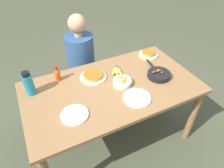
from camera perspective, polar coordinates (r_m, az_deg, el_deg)
The scene contains 12 objects.
ground_plane at distance 2.51m, azimuth -0.00°, elevation -14.38°, with size 14.00×14.00×0.00m, color #474C38.
dining_table at distance 1.99m, azimuth -0.00°, elevation -2.86°, with size 1.68×0.94×0.78m.
banana_bunch at distance 2.10m, azimuth 1.42°, elevation 3.71°, with size 0.14×0.18×0.04m.
skillet at distance 2.09m, azimuth 13.14°, elevation 2.71°, with size 0.23×0.39×0.08m.
frittata_plate_center at distance 2.03m, azimuth -5.38°, elevation 2.35°, with size 0.27×0.27×0.05m.
frittata_plate_side at distance 2.41m, azimuth 10.36°, elevation 8.48°, with size 0.23×0.23×0.05m.
empty_plate_near_front at distance 1.81m, azimuth 7.16°, elevation -3.93°, with size 0.25×0.25×0.02m.
empty_plate_far_left at distance 1.69m, azimuth -10.65°, elevation -8.65°, with size 0.23×0.23×0.02m.
fruit_bowl_mango at distance 1.93m, azimuth 2.94°, elevation 0.63°, with size 0.18×0.18×0.11m.
water_bottle at distance 1.93m, azimuth -22.68°, elevation 0.04°, with size 0.09×0.09×0.24m.
hot_sauce_bottle at distance 2.04m, azimuth -15.30°, elevation 2.73°, with size 0.05×0.05×0.16m.
person_figure at distance 2.62m, azimuth -8.47°, elevation 4.00°, with size 0.37×0.37×1.25m.
Camera 1 is at (-0.65, -1.32, 2.03)m, focal length 32.00 mm.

